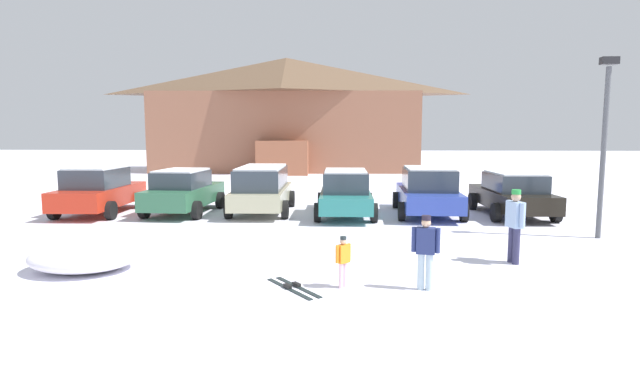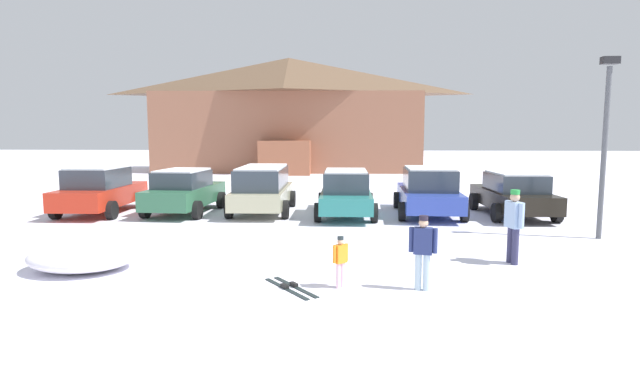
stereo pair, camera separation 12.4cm
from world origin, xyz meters
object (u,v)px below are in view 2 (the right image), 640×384
object	(u,v)px
parked_black_sedan	(513,194)
parked_teal_hatchback	(346,192)
parked_red_sedan	(100,190)
parked_blue_hatchback	(428,191)
plowed_snow_pile	(83,257)
ski_lodge	(289,114)
parked_beige_suv	(263,188)
parked_green_coupe	(184,191)
skier_teen_in_navy_coat	(423,248)
skier_adult_in_blue_parka	(514,222)
lamp_post	(605,137)
skier_child_in_orange_jacket	(340,259)
pair_of_skis	(290,287)

from	to	relation	value
parked_black_sedan	parked_teal_hatchback	bearing A→B (deg)	-177.92
parked_red_sedan	parked_blue_hatchback	xyz separation A→B (m)	(11.88, 0.39, -0.00)
plowed_snow_pile	ski_lodge	bearing A→B (deg)	88.20
parked_beige_suv	ski_lodge	bearing A→B (deg)	94.23
parked_red_sedan	parked_green_coupe	xyz separation A→B (m)	(3.04, 0.26, -0.04)
parked_blue_hatchback	skier_teen_in_navy_coat	distance (m)	8.90
parked_green_coupe	skier_teen_in_navy_coat	xyz separation A→B (m)	(7.38, -8.65, -0.03)
skier_adult_in_blue_parka	lamp_post	bearing A→B (deg)	41.48
parked_red_sedan	skier_teen_in_navy_coat	bearing A→B (deg)	-38.84
parked_green_coupe	plowed_snow_pile	world-z (taller)	parked_green_coupe
parked_teal_hatchback	parked_black_sedan	size ratio (longest dim) A/B	1.05
ski_lodge	parked_black_sedan	bearing A→B (deg)	-64.06
parked_black_sedan	skier_child_in_orange_jacket	bearing A→B (deg)	-124.48
skier_child_in_orange_jacket	skier_adult_in_blue_parka	xyz separation A→B (m)	(3.82, 1.99, 0.38)
parked_teal_hatchback	plowed_snow_pile	distance (m)	9.34
parked_green_coupe	skier_teen_in_navy_coat	distance (m)	11.37
parked_red_sedan	skier_child_in_orange_jacket	world-z (taller)	parked_red_sedan
parked_green_coupe	parked_blue_hatchback	distance (m)	8.84
lamp_post	skier_child_in_orange_jacket	bearing A→B (deg)	-145.42
parked_beige_suv	skier_teen_in_navy_coat	xyz separation A→B (m)	(4.56, -9.02, -0.13)
plowed_snow_pile	skier_teen_in_navy_coat	bearing A→B (deg)	-8.00
parked_green_coupe	lamp_post	size ratio (longest dim) A/B	0.87
parked_red_sedan	skier_child_in_orange_jacket	size ratio (longest dim) A/B	4.35
skier_teen_in_navy_coat	plowed_snow_pile	size ratio (longest dim) A/B	0.62
parked_green_coupe	skier_teen_in_navy_coat	size ratio (longest dim) A/B	3.04
skier_teen_in_navy_coat	pair_of_skis	distance (m)	2.58
parked_beige_suv	skier_teen_in_navy_coat	size ratio (longest dim) A/B	3.36
pair_of_skis	parked_black_sedan	bearing A→B (deg)	51.76
skier_child_in_orange_jacket	parked_beige_suv	bearing A→B (deg)	108.69
parked_beige_suv	parked_black_sedan	distance (m)	8.97
lamp_post	parked_beige_suv	bearing A→B (deg)	158.05
parked_teal_hatchback	skier_teen_in_navy_coat	distance (m)	8.61
parked_beige_suv	skier_adult_in_blue_parka	bearing A→B (deg)	-45.53
parked_green_coupe	pair_of_skis	world-z (taller)	parked_green_coupe
parked_red_sedan	pair_of_skis	world-z (taller)	parked_red_sedan
skier_child_in_orange_jacket	pair_of_skis	world-z (taller)	skier_child_in_orange_jacket
skier_adult_in_blue_parka	skier_teen_in_navy_coat	bearing A→B (deg)	-138.31
ski_lodge	skier_child_in_orange_jacket	xyz separation A→B (m)	(4.61, -30.31, -3.89)
parked_teal_hatchback	parked_blue_hatchback	size ratio (longest dim) A/B	1.00
parked_teal_hatchback	skier_child_in_orange_jacket	distance (m)	8.43
parked_blue_hatchback	plowed_snow_pile	distance (m)	11.55
parked_red_sedan	ski_lodge	bearing A→B (deg)	78.97
parked_blue_hatchback	skier_child_in_orange_jacket	xyz separation A→B (m)	(-2.98, -8.72, -0.30)
parked_red_sedan	parked_blue_hatchback	bearing A→B (deg)	1.86
parked_blue_hatchback	parked_black_sedan	xyz separation A→B (m)	(2.95, -0.08, -0.06)
skier_adult_in_blue_parka	skier_child_in_orange_jacket	bearing A→B (deg)	-152.44
skier_teen_in_navy_coat	plowed_snow_pile	xyz separation A→B (m)	(-7.06, 0.99, -0.51)
ski_lodge	parked_red_sedan	size ratio (longest dim) A/B	4.84
parked_green_coupe	parked_teal_hatchback	world-z (taller)	parked_teal_hatchback
plowed_snow_pile	parked_black_sedan	bearing A→B (deg)	33.88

